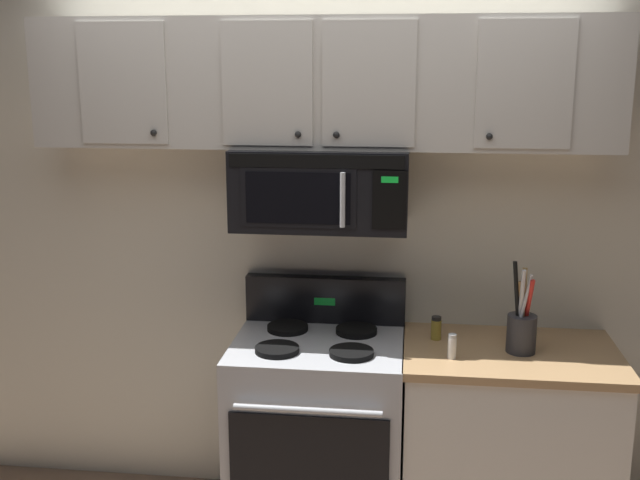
{
  "coord_description": "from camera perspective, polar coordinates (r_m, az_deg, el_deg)",
  "views": [
    {
      "loc": [
        0.4,
        -2.77,
        2.1
      ],
      "look_at": [
        0.0,
        0.49,
        1.35
      ],
      "focal_mm": 42.98,
      "sensor_mm": 36.0,
      "label": 1
    }
  ],
  "objects": [
    {
      "name": "over_range_microwave",
      "position": [
        3.37,
        0.1,
        3.92
      ],
      "size": [
        0.76,
        0.43,
        0.35
      ],
      "color": "black"
    },
    {
      "name": "back_wall",
      "position": [
        3.66,
        0.57,
        1.05
      ],
      "size": [
        5.2,
        0.1,
        2.7
      ],
      "primitive_type": "cube",
      "color": "silver",
      "rests_on": "ground_plane"
    },
    {
      "name": "salt_shaker",
      "position": [
        3.28,
        9.8,
        -7.81
      ],
      "size": [
        0.04,
        0.04,
        0.11
      ],
      "color": "white",
      "rests_on": "counter_segment"
    },
    {
      "name": "utensil_crock_charcoal",
      "position": [
        3.39,
        14.78,
        -6.35
      ],
      "size": [
        0.12,
        0.12,
        0.4
      ],
      "color": "#2D2D33",
      "rests_on": "counter_segment"
    },
    {
      "name": "counter_segment",
      "position": [
        3.62,
        13.63,
        -14.57
      ],
      "size": [
        0.93,
        0.65,
        0.9
      ],
      "color": "white",
      "rests_on": "ground_plane"
    },
    {
      "name": "spice_jar",
      "position": [
        3.49,
        8.65,
        -6.5
      ],
      "size": [
        0.05,
        0.05,
        0.11
      ],
      "color": "olive",
      "rests_on": "counter_segment"
    },
    {
      "name": "stove_range",
      "position": [
        3.61,
        -0.13,
        -14.03
      ],
      "size": [
        0.76,
        0.69,
        1.12
      ],
      "color": "#B7BABF",
      "rests_on": "ground_plane"
    },
    {
      "name": "upper_cabinets",
      "position": [
        3.36,
        0.17,
        11.6
      ],
      "size": [
        2.5,
        0.36,
        0.55
      ],
      "color": "#BCB7AD"
    }
  ]
}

